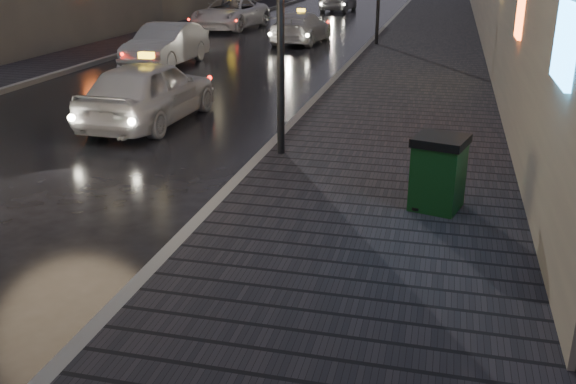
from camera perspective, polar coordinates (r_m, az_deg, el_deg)
name	(u,v)px	position (r m, az deg, el deg)	size (l,w,h in m)	color
sidewalk	(425,51)	(26.71, 12.07, 12.18)	(4.60, 58.00, 0.15)	black
curb	(365,49)	(26.90, 6.84, 12.53)	(0.20, 58.00, 0.15)	slate
sidewalk_far	(135,41)	(29.92, -13.43, 12.94)	(2.40, 58.00, 0.15)	black
curb_far	(162,42)	(29.36, -11.11, 12.97)	(0.20, 58.00, 0.15)	slate
trash_bin	(438,172)	(9.75, 13.22, 1.73)	(0.89, 0.89, 1.11)	black
taxi_near	(149,91)	(15.33, -12.25, 8.74)	(1.78, 4.41, 1.50)	silver
car_left_mid	(166,45)	(23.37, -10.78, 12.73)	(1.53, 4.39, 1.45)	#A8A9B0
taxi_mid	(301,27)	(28.98, 1.17, 14.41)	(1.86, 4.57, 1.33)	silver
taxi_far	(230,14)	(34.62, -5.15, 15.52)	(2.54, 5.51, 1.53)	silver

